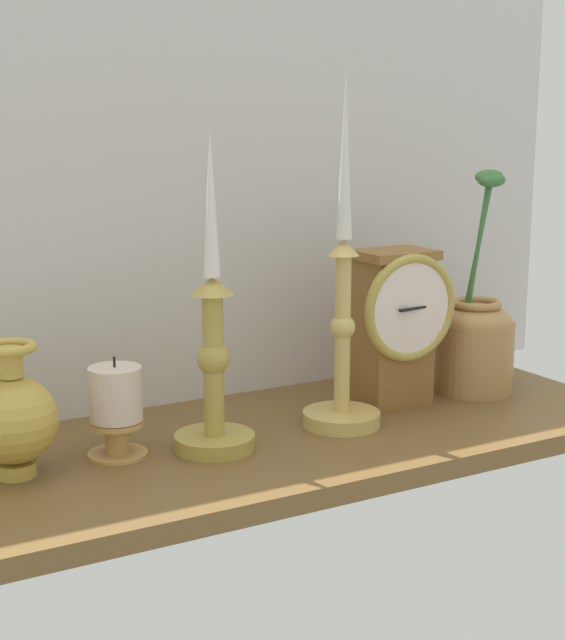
# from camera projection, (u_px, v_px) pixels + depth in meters

# --- Properties ---
(ground_plane) EXTENTS (1.00, 0.36, 0.02)m
(ground_plane) POSITION_uv_depth(u_px,v_px,m) (256.00, 446.00, 1.14)
(ground_plane) COLOR brown
(back_wall) EXTENTS (1.20, 0.02, 0.65)m
(back_wall) POSITION_uv_depth(u_px,v_px,m) (188.00, 159.00, 1.23)
(back_wall) COLOR silver
(back_wall) RESTS_ON ground_plane
(mantel_clock) EXTENTS (0.14, 0.09, 0.21)m
(mantel_clock) POSITION_uv_depth(u_px,v_px,m) (396.00, 323.00, 1.24)
(mantel_clock) COLOR brown
(mantel_clock) RESTS_ON ground_plane
(candlestick_tall_left) EXTENTS (0.09, 0.09, 0.37)m
(candlestick_tall_left) POSITION_uv_depth(u_px,v_px,m) (213.00, 361.00, 1.07)
(candlestick_tall_left) COLOR #AE9540
(candlestick_tall_left) RESTS_ON ground_plane
(candlestick_tall_center) EXTENTS (0.10, 0.10, 0.43)m
(candlestick_tall_center) POSITION_uv_depth(u_px,v_px,m) (343.00, 332.00, 1.15)
(candlestick_tall_center) COLOR tan
(candlestick_tall_center) RESTS_ON ground_plane
(brass_vase_bulbous) EXTENTS (0.09, 0.09, 0.15)m
(brass_vase_bulbous) POSITION_uv_depth(u_px,v_px,m) (13.00, 418.00, 0.99)
(brass_vase_bulbous) COLOR gold
(brass_vase_bulbous) RESTS_ON ground_plane
(brass_vase_jar) EXTENTS (0.11, 0.11, 0.31)m
(brass_vase_jar) POSITION_uv_depth(u_px,v_px,m) (475.00, 339.00, 1.31)
(brass_vase_jar) COLOR #AB7E47
(brass_vase_jar) RESTS_ON ground_plane
(pillar_candle_front) EXTENTS (0.07, 0.07, 0.12)m
(pillar_candle_front) POSITION_uv_depth(u_px,v_px,m) (116.00, 407.00, 1.06)
(pillar_candle_front) COLOR tan
(pillar_candle_front) RESTS_ON ground_plane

